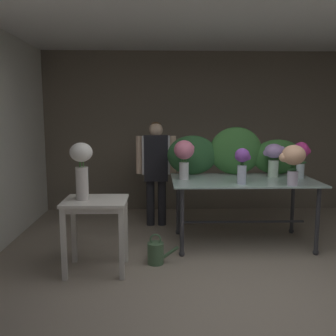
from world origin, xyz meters
TOP-DOWN VIEW (x-y plane):
  - ground_plane at (0.00, 1.73)m, footprint 7.63×7.63m
  - wall_back at (0.00, 3.47)m, footprint 5.55×0.12m
  - ceiling_slab at (0.00, 1.73)m, footprint 5.67×3.59m
  - display_table_glass at (0.26, 1.63)m, footprint 1.79×1.02m
  - side_table_white at (-1.46, 0.85)m, footprint 0.65×0.54m
  - florist at (-0.84, 2.47)m, footprint 0.58×0.24m
  - foliage_backdrop at (0.22, 2.02)m, footprint 1.83×0.24m
  - vase_violet_ranunculus at (0.17, 1.32)m, footprint 0.19×0.17m
  - vase_rosy_peonies at (-0.49, 1.64)m, footprint 0.25×0.25m
  - vase_lilac_hydrangea at (0.68, 1.78)m, footprint 0.27×0.24m
  - vase_magenta_freesia at (1.00, 1.69)m, footprint 0.22×0.20m
  - vase_peach_anemones at (0.72, 1.21)m, footprint 0.30×0.26m
  - vase_white_roses_tall at (-1.59, 0.85)m, footprint 0.23×0.23m
  - watering_can at (-0.84, 1.01)m, footprint 0.35×0.18m

SIDE VIEW (x-z plane):
  - ground_plane at x=0.00m, z-range 0.00..0.00m
  - watering_can at x=-0.84m, z-range -0.05..0.30m
  - side_table_white at x=-1.46m, z-range 0.27..1.04m
  - display_table_glass at x=0.26m, z-range 0.29..1.14m
  - florist at x=-0.84m, z-range 0.17..1.70m
  - vase_violet_ranunculus at x=0.17m, z-range 0.87..1.29m
  - vase_lilac_hydrangea at x=0.68m, z-range 0.89..1.32m
  - foliage_backdrop at x=0.22m, z-range 0.80..1.43m
  - vase_white_roses_tall at x=-1.59m, z-range 0.82..1.41m
  - vase_magenta_freesia at x=1.00m, z-range 0.90..1.36m
  - vase_peach_anemones at x=0.72m, z-range 0.91..1.37m
  - vase_rosy_peonies at x=-0.49m, z-range 0.90..1.39m
  - wall_back at x=0.00m, z-range 0.00..2.68m
  - ceiling_slab at x=0.00m, z-range 2.68..2.80m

